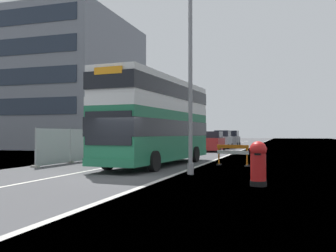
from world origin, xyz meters
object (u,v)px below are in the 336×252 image
(roadworks_barrier, at_px, (233,152))
(car_receding_mid, at_px, (223,140))
(red_pillar_postbox, at_px, (258,161))
(car_oncoming_near, at_px, (213,142))
(lamppost_foreground, at_px, (190,75))
(double_decker_bus, at_px, (158,120))
(car_receding_far, at_px, (232,139))

(roadworks_barrier, distance_m, car_receding_mid, 24.69)
(roadworks_barrier, bearing_deg, car_receding_mid, 100.46)
(red_pillar_postbox, xyz_separation_m, car_oncoming_near, (-6.17, 24.45, 0.11))
(lamppost_foreground, relative_size, car_receding_mid, 2.10)
(double_decker_bus, height_order, red_pillar_postbox, double_decker_bus)
(roadworks_barrier, relative_size, car_receding_far, 0.43)
(car_receding_far, bearing_deg, roadworks_barrier, -82.03)
(lamppost_foreground, relative_size, roadworks_barrier, 4.95)
(roadworks_barrier, xyz_separation_m, car_oncoming_near, (-4.21, 16.45, 0.20))
(lamppost_foreground, distance_m, roadworks_barrier, 6.38)
(double_decker_bus, xyz_separation_m, red_pillar_postbox, (6.07, -7.06, -1.75))
(lamppost_foreground, distance_m, red_pillar_postbox, 5.57)
(double_decker_bus, distance_m, red_pillar_postbox, 9.47)
(double_decker_bus, relative_size, car_receding_far, 2.60)
(double_decker_bus, xyz_separation_m, car_receding_far, (-0.28, 32.26, -1.56))
(red_pillar_postbox, relative_size, car_receding_mid, 0.35)
(red_pillar_postbox, height_order, car_receding_mid, car_receding_mid)
(lamppost_foreground, xyz_separation_m, car_oncoming_near, (-3.05, 21.55, -3.47))
(lamppost_foreground, relative_size, car_oncoming_near, 2.22)
(double_decker_bus, relative_size, roadworks_barrier, 6.03)
(double_decker_bus, xyz_separation_m, roadworks_barrier, (4.10, 0.93, -1.84))
(roadworks_barrier, distance_m, car_oncoming_near, 16.99)
(car_oncoming_near, xyz_separation_m, car_receding_far, (-0.17, 14.87, 0.08))
(red_pillar_postbox, xyz_separation_m, car_receding_mid, (-6.44, 32.27, 0.18))
(lamppost_foreground, distance_m, car_receding_far, 36.72)
(lamppost_foreground, xyz_separation_m, red_pillar_postbox, (3.13, -2.90, -3.58))
(lamppost_foreground, height_order, roadworks_barrier, lamppost_foreground)
(car_oncoming_near, distance_m, car_receding_mid, 7.83)
(car_oncoming_near, bearing_deg, roadworks_barrier, -75.64)
(red_pillar_postbox, distance_m, car_receding_far, 39.83)
(lamppost_foreground, bearing_deg, car_receding_mid, 96.45)
(roadworks_barrier, bearing_deg, car_receding_far, 97.97)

